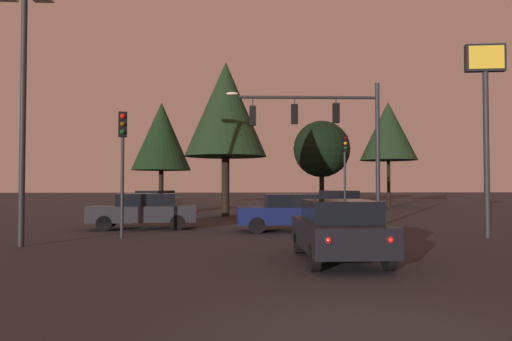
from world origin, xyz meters
TOP-DOWN VIEW (x-y plane):
  - ground_plane at (0.00, 24.50)m, footprint 168.00×168.00m
  - traffic_signal_mast_arm at (2.85, 15.69)m, footprint 7.08×0.50m
  - traffic_light_corner_left at (-5.51, 11.44)m, footprint 0.34×0.37m
  - traffic_light_corner_right at (4.83, 20.48)m, footprint 0.32×0.36m
  - car_nearside_lane at (1.02, 6.00)m, footprint 1.93×4.16m
  - car_crossing_left at (0.87, 13.53)m, footprint 4.49×1.87m
  - car_crossing_right at (-5.35, 14.91)m, footprint 4.70×2.14m
  - car_far_lane at (5.53, 25.10)m, footprint 3.38×4.65m
  - car_parked_lot at (-6.42, 25.47)m, footprint 3.27×4.78m
  - parking_lot_lamp_post at (-8.09, 9.32)m, footprint 1.70×0.36m
  - store_sign_illuminated at (7.59, 10.83)m, footprint 1.42×0.46m
  - tree_behind_sign at (6.93, 37.41)m, footprint 5.25×5.25m
  - tree_left_far at (-7.79, 37.39)m, footprint 5.35×5.35m
  - tree_center_horizon at (-1.89, 22.82)m, footprint 4.98×4.98m
  - tree_right_cluster at (12.12, 34.18)m, footprint 4.89×4.89m

SIDE VIEW (x-z plane):
  - ground_plane at x=0.00m, z-range 0.00..0.00m
  - car_nearside_lane at x=1.02m, z-range 0.03..1.55m
  - car_crossing_right at x=-5.35m, z-range 0.04..1.56m
  - car_crossing_left at x=0.87m, z-range 0.04..1.56m
  - car_far_lane at x=5.53m, z-range 0.04..1.56m
  - car_parked_lot at x=-6.42m, z-range 0.04..1.56m
  - traffic_light_corner_left at x=-5.51m, z-range 0.93..5.45m
  - traffic_light_corner_right at x=4.83m, z-range 0.96..5.64m
  - traffic_signal_mast_arm at x=2.85m, z-range 1.29..7.89m
  - parking_lot_lamp_post at x=-8.09m, z-range 1.07..8.93m
  - store_sign_illuminated at x=7.59m, z-range 1.63..8.64m
  - tree_behind_sign at x=6.93m, z-range 1.28..9.11m
  - tree_left_far at x=-7.79m, z-range 1.59..11.00m
  - tree_center_horizon at x=-1.89m, z-range 1.78..11.15m
  - tree_right_cluster at x=12.12m, z-range 2.00..11.10m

